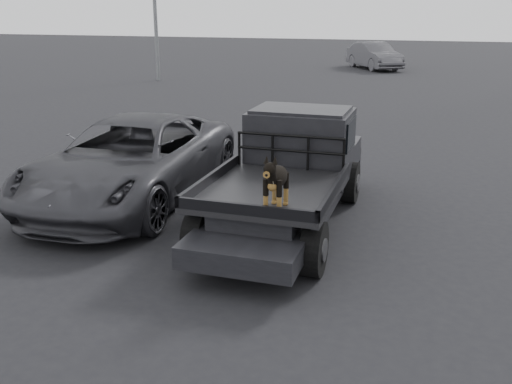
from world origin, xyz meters
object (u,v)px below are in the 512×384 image
(flatbed_ute, at_px, (286,199))
(dog, at_px, (276,182))
(distant_car_a, at_px, (374,56))
(parked_suv, at_px, (131,160))

(flatbed_ute, distance_m, dog, 1.97)
(distant_car_a, bearing_deg, dog, -118.49)
(dog, distance_m, parked_suv, 4.07)
(parked_suv, height_order, distant_car_a, distant_car_a)
(flatbed_ute, xyz_separation_m, distant_car_a, (-1.52, 26.16, 0.30))
(flatbed_ute, xyz_separation_m, parked_suv, (-3.08, 0.43, 0.30))
(dog, xyz_separation_m, parked_suv, (-3.39, 2.19, -0.53))
(dog, height_order, parked_suv, dog)
(flatbed_ute, bearing_deg, parked_suv, 172.07)
(dog, relative_size, distant_car_a, 0.16)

